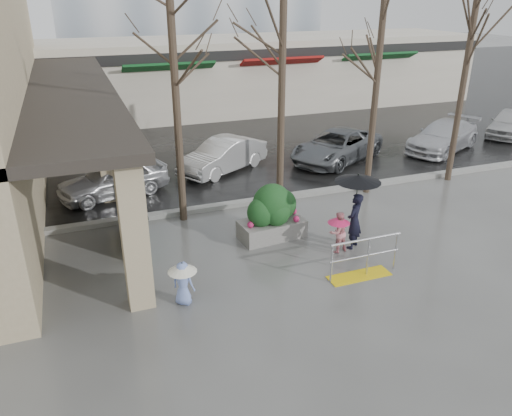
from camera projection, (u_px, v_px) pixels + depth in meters
ground at (291, 262)px, 12.90m from camera, size 120.00×120.00×0.00m
street_asphalt at (150, 101)px, 31.78m from camera, size 120.00×36.00×0.01m
curb at (241, 203)px, 16.31m from camera, size 120.00×0.30×0.15m
canopy_slab at (66, 82)px, 16.77m from camera, size 2.80×18.00×0.25m
pillar_front at (134, 234)px, 10.52m from camera, size 0.55×0.55×3.50m
pillar_back at (106, 149)px, 16.10m from camera, size 0.55×0.55×3.50m
storefront_row at (194, 76)px, 28.15m from camera, size 34.00×6.74×4.00m
handrail at (362, 262)px, 12.16m from camera, size 1.90×0.50×1.03m
tree_west at (173, 47)px, 13.31m from camera, size 3.20×3.20×6.80m
tree_midwest at (283, 37)px, 14.28m from camera, size 3.20×3.20×7.00m
tree_mideast at (380, 46)px, 15.49m from camera, size 3.20×3.20×6.50m
tree_east at (473, 26)px, 16.40m from camera, size 3.20×3.20×7.20m
woman at (356, 203)px, 13.16m from camera, size 1.22×1.22×2.14m
child_pink at (338, 230)px, 13.21m from camera, size 0.61×0.60×1.14m
child_blue at (183, 279)px, 10.97m from camera, size 0.65×0.65×1.05m
planter at (272, 212)px, 13.95m from camera, size 1.91×1.12×1.60m
news_boxes at (134, 223)px, 13.61m from camera, size 0.52×2.24×1.25m
car_a at (113, 178)px, 16.86m from camera, size 3.97×2.48×1.26m
car_b at (223, 155)px, 19.18m from camera, size 3.98×3.07×1.26m
car_c at (337, 146)px, 20.36m from camera, size 4.98×4.03×1.26m
car_d at (443, 136)px, 21.71m from camera, size 4.68×3.47×1.26m
car_e at (509, 123)px, 23.87m from camera, size 3.90×3.30×1.26m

